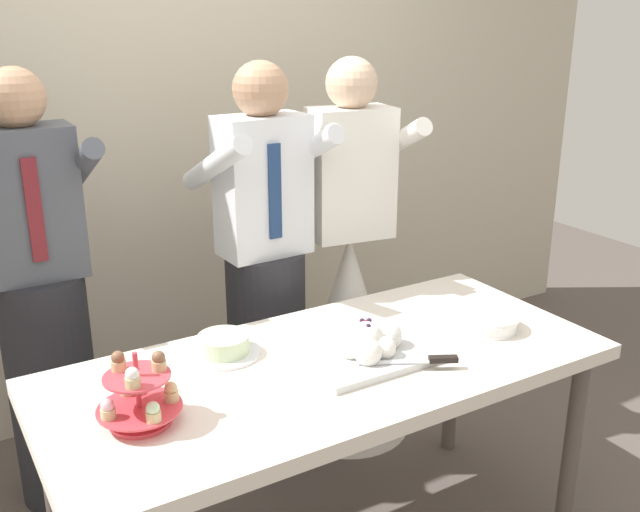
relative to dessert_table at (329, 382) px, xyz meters
The scene contains 9 objects.
rear_wall 1.62m from the dessert_table, 90.00° to the left, with size 5.20×0.10×2.90m, color beige.
dessert_table is the anchor object (origin of this frame).
cupcake_stand 0.64m from the dessert_table, behind, with size 0.23×0.23×0.21m.
main_cake_tray 0.17m from the dessert_table, 20.84° to the right, with size 0.42×0.37×0.13m.
plate_stack 0.62m from the dessert_table, ahead, with size 0.21×0.20×0.05m.
round_cake 0.36m from the dessert_table, 140.82° to the left, with size 0.24×0.24×0.07m.
person_groom 0.70m from the dessert_table, 79.83° to the left, with size 0.47×0.50×1.66m.
person_bride 0.89m from the dessert_table, 52.61° to the left, with size 0.56×0.56×1.66m.
person_guest 1.12m from the dessert_table, 128.84° to the left, with size 0.46×0.49×1.66m.
Camera 1 is at (-1.09, -1.75, 1.84)m, focal length 40.66 mm.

